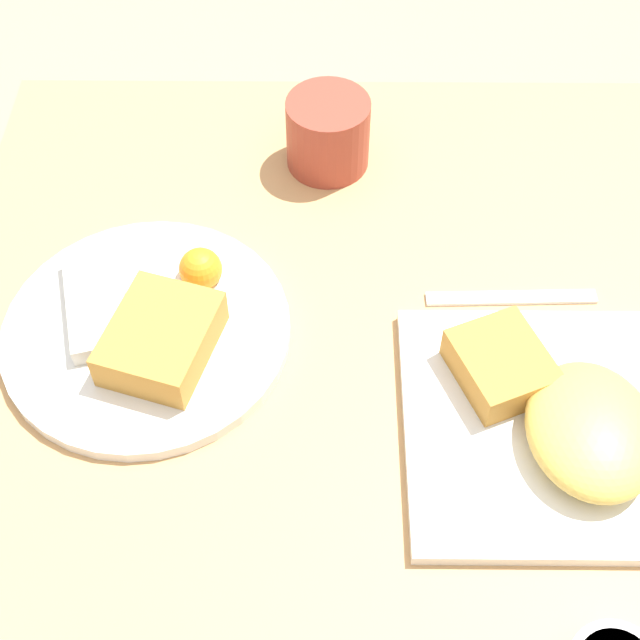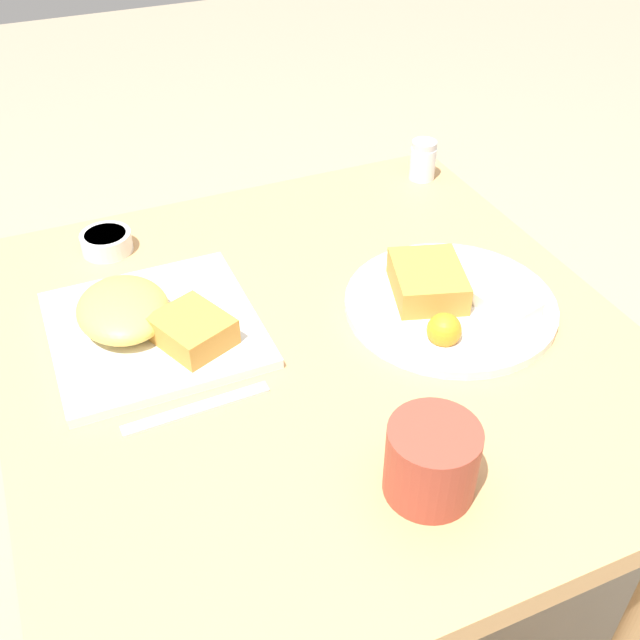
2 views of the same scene
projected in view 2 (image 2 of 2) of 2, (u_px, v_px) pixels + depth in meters
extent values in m
plane|color=gray|center=(320.00, 626.00, 1.40)|extent=(8.00, 8.00, 0.00)
cube|color=tan|center=(319.00, 348.00, 0.97)|extent=(0.82, 0.79, 0.04)
cylinder|color=#9F7649|center=(71.00, 428.00, 1.34)|extent=(0.05, 0.05, 0.67)
cylinder|color=#9F7649|center=(401.00, 334.00, 1.55)|extent=(0.05, 0.05, 0.67)
cylinder|color=#9F7649|center=(639.00, 629.00, 1.04)|extent=(0.05, 0.05, 0.67)
cube|color=white|center=(155.00, 329.00, 0.96)|extent=(0.26, 0.26, 0.01)
ellipsoid|color=#E5BC51|center=(123.00, 309.00, 0.95)|extent=(0.14, 0.12, 0.04)
cube|color=#C68938|center=(193.00, 330.00, 0.92)|extent=(0.11, 0.11, 0.04)
cylinder|color=white|center=(450.00, 305.00, 1.00)|extent=(0.28, 0.28, 0.01)
cube|color=#C68938|center=(428.00, 281.00, 1.00)|extent=(0.13, 0.12, 0.04)
cube|color=silver|center=(492.00, 295.00, 0.99)|extent=(0.14, 0.09, 0.02)
sphere|color=orange|center=(444.00, 330.00, 0.93)|extent=(0.04, 0.04, 0.04)
cylinder|color=white|center=(107.00, 242.00, 1.11)|extent=(0.07, 0.07, 0.03)
cylinder|color=#D1B775|center=(105.00, 235.00, 1.10)|extent=(0.06, 0.06, 0.00)
cylinder|color=white|center=(423.00, 163.00, 1.28)|extent=(0.04, 0.04, 0.06)
cylinder|color=white|center=(422.00, 170.00, 1.29)|extent=(0.04, 0.04, 0.03)
cylinder|color=silver|center=(424.00, 145.00, 1.26)|extent=(0.04, 0.04, 0.01)
cube|color=silver|center=(197.00, 409.00, 0.86)|extent=(0.02, 0.17, 0.00)
cylinder|color=#9E3D2D|center=(431.00, 461.00, 0.75)|extent=(0.09, 0.09, 0.08)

